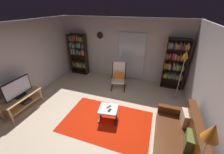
{
  "coord_description": "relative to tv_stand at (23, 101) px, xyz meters",
  "views": [
    {
      "loc": [
        1.46,
        -2.78,
        3.01
      ],
      "look_at": [
        0.17,
        0.99,
        0.93
      ],
      "focal_mm": 22.21,
      "sensor_mm": 36.0,
      "label": 1
    }
  ],
  "objects": [
    {
      "name": "ottoman",
      "position": [
        2.69,
        0.49,
        -0.03
      ],
      "size": [
        0.58,
        0.55,
        0.38
      ],
      "color": "white",
      "rests_on": "ground"
    },
    {
      "name": "area_rug",
      "position": [
        2.68,
        0.36,
        -0.34
      ],
      "size": [
        2.5,
        1.62,
        0.01
      ],
      "primitive_type": "cube",
      "color": "red",
      "rests_on": "ground"
    },
    {
      "name": "television",
      "position": [
        0.0,
        -0.01,
        0.45
      ],
      "size": [
        0.2,
        0.87,
        0.57
      ],
      "color": "black",
      "rests_on": "tv_stand"
    },
    {
      "name": "wall_back",
      "position": [
        2.34,
        3.28,
        0.96
      ],
      "size": [
        5.6,
        0.06,
        2.6
      ],
      "primitive_type": "cube",
      "color": "beige",
      "rests_on": "ground"
    },
    {
      "name": "glass_door_panel",
      "position": [
        2.76,
        3.21,
        0.71
      ],
      "size": [
        1.1,
        0.01,
        2.0
      ],
      "primitive_type": "cube",
      "color": "silver"
    },
    {
      "name": "cell_phone",
      "position": [
        2.76,
        0.42,
        0.04
      ],
      "size": [
        0.09,
        0.15,
        0.01
      ],
      "primitive_type": "cube",
      "rotation": [
        0.0,
        0.0,
        -0.13
      ],
      "color": "black",
      "rests_on": "ottoman"
    },
    {
      "name": "floor_lamp_by_shelf",
      "position": [
        4.63,
        2.24,
        1.03
      ],
      "size": [
        0.22,
        0.22,
        1.76
      ],
      "color": "#A5A5AD",
      "rests_on": "ground"
    },
    {
      "name": "wall_left",
      "position": [
        -0.36,
        0.38,
        0.96
      ],
      "size": [
        0.06,
        6.0,
        2.6
      ],
      "primitive_type": "cube",
      "color": "beige",
      "rests_on": "ground"
    },
    {
      "name": "bookshelf_near_sofa",
      "position": [
        4.47,
        3.01,
        0.7
      ],
      "size": [
        0.79,
        0.3,
        1.98
      ],
      "color": "black",
      "rests_on": "ground"
    },
    {
      "name": "leather_sofa",
      "position": [
        4.53,
        -0.01,
        -0.03
      ],
      "size": [
        0.85,
        1.86,
        0.9
      ],
      "color": "#522912",
      "rests_on": "ground"
    },
    {
      "name": "ground_plane",
      "position": [
        2.34,
        0.38,
        -0.34
      ],
      "size": [
        7.02,
        7.02,
        0.0
      ],
      "primitive_type": "plane",
      "color": "beige"
    },
    {
      "name": "wall_right",
      "position": [
        5.04,
        0.38,
        0.96
      ],
      "size": [
        0.06,
        6.0,
        2.6
      ],
      "primitive_type": "cube",
      "color": "beige",
      "rests_on": "ground"
    },
    {
      "name": "lounge_armchair",
      "position": [
        2.46,
        2.33,
        0.19
      ],
      "size": [
        0.67,
        0.74,
        1.02
      ],
      "color": "black",
      "rests_on": "ground"
    },
    {
      "name": "tv_remote",
      "position": [
        2.68,
        0.55,
        0.04
      ],
      "size": [
        0.11,
        0.15,
        0.02
      ],
      "primitive_type": "cube",
      "rotation": [
        0.0,
        0.0,
        -0.51
      ],
      "color": "black",
      "rests_on": "ottoman"
    },
    {
      "name": "wall_clock",
      "position": [
        1.33,
        3.2,
        1.51
      ],
      "size": [
        0.29,
        0.03,
        0.29
      ],
      "color": "silver"
    },
    {
      "name": "tv_stand",
      "position": [
        0.0,
        0.0,
        0.0
      ],
      "size": [
        0.49,
        1.2,
        0.52
      ],
      "color": "tan",
      "rests_on": "ground"
    },
    {
      "name": "floor_lamp_by_sofa",
      "position": [
        4.67,
        -0.69,
        0.99
      ],
      "size": [
        0.23,
        0.23,
        1.59
      ],
      "color": "#A5A5AD",
      "rests_on": "ground"
    },
    {
      "name": "bookshelf_near_tv",
      "position": [
        0.28,
        3.01,
        0.71
      ],
      "size": [
        0.81,
        0.3,
        1.88
      ],
      "color": "black",
      "rests_on": "ground"
    }
  ]
}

